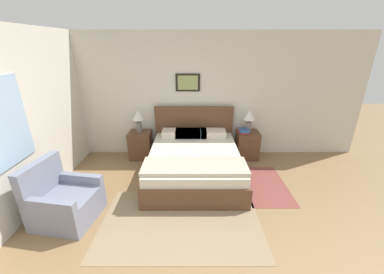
{
  "coord_description": "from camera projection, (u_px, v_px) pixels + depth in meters",
  "views": [
    {
      "loc": [
        -0.04,
        -1.7,
        2.34
      ],
      "look_at": [
        -0.05,
        1.78,
        0.96
      ],
      "focal_mm": 22.0,
      "sensor_mm": 36.0,
      "label": 1
    }
  ],
  "objects": [
    {
      "name": "armchair",
      "position": [
        64.0,
        201.0,
        3.3
      ],
      "size": [
        0.87,
        0.85,
        0.88
      ],
      "rotation": [
        0.0,
        0.0,
        -1.73
      ],
      "color": "gray",
      "rests_on": "ground_plane"
    },
    {
      "name": "book_novel_upper",
      "position": [
        244.0,
        130.0,
        4.93
      ],
      "size": [
        0.2,
        0.27,
        0.02
      ],
      "rotation": [
        0.0,
        0.0,
        0.09
      ],
      "color": "#335693",
      "rests_on": "book_hardcover_middle"
    },
    {
      "name": "book_hardcover_middle",
      "position": [
        244.0,
        131.0,
        4.94
      ],
      "size": [
        0.22,
        0.27,
        0.03
      ],
      "rotation": [
        0.0,
        0.0,
        -0.13
      ],
      "color": "#335693",
      "rests_on": "book_thick_bottom"
    },
    {
      "name": "nightstand_by_door",
      "position": [
        247.0,
        145.0,
        5.11
      ],
      "size": [
        0.46,
        0.44,
        0.6
      ],
      "color": "brown",
      "rests_on": "ground_plane"
    },
    {
      "name": "table_lamp_by_door",
      "position": [
        250.0,
        117.0,
        4.9
      ],
      "size": [
        0.25,
        0.25,
        0.48
      ],
      "color": "slate",
      "rests_on": "nightstand_by_door"
    },
    {
      "name": "wall_back",
      "position": [
        194.0,
        96.0,
        5.01
      ],
      "size": [
        7.22,
        0.09,
        2.6
      ],
      "color": "beige",
      "rests_on": "ground_plane"
    },
    {
      "name": "table_lamp_near_window",
      "position": [
        139.0,
        117.0,
        4.9
      ],
      "size": [
        0.25,
        0.25,
        0.48
      ],
      "color": "slate",
      "rests_on": "nightstand_near_window"
    },
    {
      "name": "book_thick_bottom",
      "position": [
        244.0,
        132.0,
        4.95
      ],
      "size": [
        0.25,
        0.27,
        0.03
      ],
      "rotation": [
        0.0,
        0.0,
        0.2
      ],
      "color": "#B7332D",
      "rests_on": "nightstand_by_door"
    },
    {
      "name": "nightstand_near_window",
      "position": [
        141.0,
        145.0,
        5.11
      ],
      "size": [
        0.46,
        0.44,
        0.6
      ],
      "color": "brown",
      "rests_on": "ground_plane"
    },
    {
      "name": "area_rug_main",
      "position": [
        181.0,
        221.0,
        3.32
      ],
      "size": [
        2.22,
        1.44,
        0.01
      ],
      "color": "#897556",
      "rests_on": "ground_plane"
    },
    {
      "name": "wall_left",
      "position": [
        29.0,
        120.0,
        3.45
      ],
      "size": [
        0.08,
        5.65,
        2.6
      ],
      "color": "beige",
      "rests_on": "ground_plane"
    },
    {
      "name": "bed",
      "position": [
        194.0,
        161.0,
        4.4
      ],
      "size": [
        1.68,
        2.01,
        1.11
      ],
      "color": "brown",
      "rests_on": "ground_plane"
    },
    {
      "name": "area_rug_bedside",
      "position": [
        265.0,
        185.0,
        4.19
      ],
      "size": [
        0.74,
        1.29,
        0.01
      ],
      "color": "brown",
      "rests_on": "ground_plane"
    }
  ]
}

